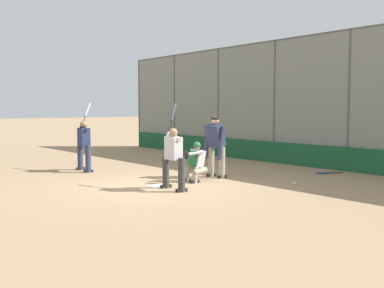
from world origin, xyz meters
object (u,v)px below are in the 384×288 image
(umpire_home, at_px, (215,145))
(baseball_loose, at_px, (295,183))
(batter_at_plate, at_px, (173,156))
(spare_bat_near_backstop, at_px, (326,173))
(catcher_behind_plate, at_px, (195,161))
(batter_on_deck, at_px, (84,144))

(umpire_home, height_order, baseball_loose, umpire_home)
(batter_at_plate, height_order, umpire_home, batter_at_plate)
(spare_bat_near_backstop, xyz_separation_m, baseball_loose, (-0.58, 2.30, 0.00))
(batter_at_plate, bearing_deg, catcher_behind_plate, -60.34)
(umpire_home, relative_size, baseball_loose, 23.73)
(catcher_behind_plate, bearing_deg, umpire_home, -76.37)
(umpire_home, xyz_separation_m, baseball_loose, (-2.24, -0.74, -0.91))
(batter_at_plate, height_order, baseball_loose, batter_at_plate)
(umpire_home, distance_m, baseball_loose, 2.53)
(spare_bat_near_backstop, bearing_deg, umpire_home, -1.01)
(spare_bat_near_backstop, distance_m, baseball_loose, 2.38)
(baseball_loose, bearing_deg, catcher_behind_plate, 39.35)
(umpire_home, xyz_separation_m, batter_on_deck, (3.64, 2.31, -0.08))
(batter_at_plate, bearing_deg, baseball_loose, -113.92)
(umpire_home, bearing_deg, batter_at_plate, 104.39)
(umpire_home, bearing_deg, spare_bat_near_backstop, -124.53)
(catcher_behind_plate, distance_m, umpire_home, 1.03)
(catcher_behind_plate, bearing_deg, baseball_loose, -138.50)
(catcher_behind_plate, bearing_deg, spare_bat_near_backstop, -108.07)
(batter_on_deck, bearing_deg, batter_at_plate, -171.43)
(catcher_behind_plate, xyz_separation_m, baseball_loose, (-2.05, -1.68, -0.53))
(spare_bat_near_backstop, bearing_deg, batter_at_plate, 18.01)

